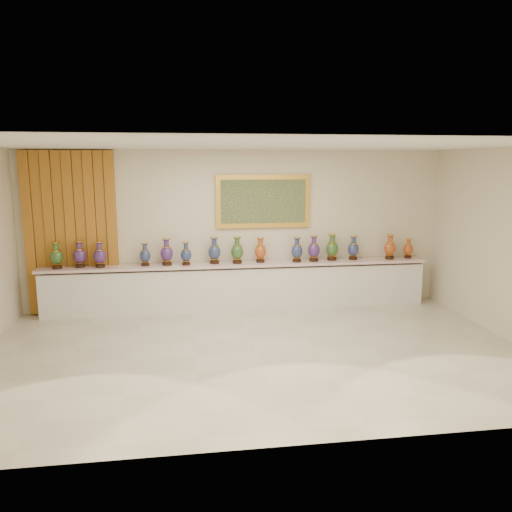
{
  "coord_description": "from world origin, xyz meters",
  "views": [
    {
      "loc": [
        -1.0,
        -6.9,
        2.75
      ],
      "look_at": [
        0.25,
        1.7,
        1.13
      ],
      "focal_mm": 35.0,
      "sensor_mm": 36.0,
      "label": 1
    }
  ],
  "objects": [
    {
      "name": "vase_13",
      "position": [
        2.97,
        2.23,
        1.12
      ],
      "size": [
        0.27,
        0.27,
        0.49
      ],
      "rotation": [
        0.0,
        0.0,
        -0.24
      ],
      "color": "black",
      "rests_on": "counter"
    },
    {
      "name": "vase_1",
      "position": [
        -2.88,
        2.28,
        1.12
      ],
      "size": [
        0.25,
        0.25,
        0.48
      ],
      "rotation": [
        0.0,
        0.0,
        0.1
      ],
      "color": "black",
      "rests_on": "counter"
    },
    {
      "name": "vase_9",
      "position": [
        1.11,
        2.21,
        1.11
      ],
      "size": [
        0.28,
        0.28,
        0.47
      ],
      "rotation": [
        0.0,
        0.0,
        0.38
      ],
      "color": "black",
      "rests_on": "counter"
    },
    {
      "name": "room",
      "position": [
        -2.47,
        2.44,
        1.59
      ],
      "size": [
        8.0,
        8.0,
        8.0
      ],
      "color": "beige",
      "rests_on": "ground"
    },
    {
      "name": "vase_8",
      "position": [
        0.41,
        2.28,
        1.11
      ],
      "size": [
        0.28,
        0.28,
        0.47
      ],
      "rotation": [
        0.0,
        0.0,
        0.37
      ],
      "color": "black",
      "rests_on": "counter"
    },
    {
      "name": "vase_12",
      "position": [
        2.25,
        2.28,
        1.11
      ],
      "size": [
        0.25,
        0.25,
        0.47
      ],
      "rotation": [
        0.0,
        0.0,
        0.16
      ],
      "color": "black",
      "rests_on": "counter"
    },
    {
      "name": "vase_11",
      "position": [
        1.82,
        2.29,
        1.13
      ],
      "size": [
        0.26,
        0.26,
        0.51
      ],
      "rotation": [
        0.0,
        0.0,
        -0.11
      ],
      "color": "black",
      "rests_on": "counter"
    },
    {
      "name": "vase_10",
      "position": [
        1.44,
        2.23,
        1.12
      ],
      "size": [
        0.24,
        0.24,
        0.5
      ],
      "rotation": [
        0.0,
        0.0,
        0.04
      ],
      "color": "black",
      "rests_on": "counter"
    },
    {
      "name": "vase_4",
      "position": [
        -1.33,
        2.25,
        1.12
      ],
      "size": [
        0.3,
        0.3,
        0.5
      ],
      "rotation": [
        0.0,
        0.0,
        0.35
      ],
      "color": "black",
      "rests_on": "counter"
    },
    {
      "name": "vase_14",
      "position": [
        3.38,
        2.28,
        1.08
      ],
      "size": [
        0.2,
        0.2,
        0.39
      ],
      "rotation": [
        0.0,
        0.0,
        0.08
      ],
      "color": "black",
      "rests_on": "counter"
    },
    {
      "name": "vase_5",
      "position": [
        -0.98,
        2.22,
        1.09
      ],
      "size": [
        0.21,
        0.21,
        0.43
      ],
      "rotation": [
        0.0,
        0.0,
        -0.08
      ],
      "color": "black",
      "rests_on": "counter"
    },
    {
      "name": "vase_3",
      "position": [
        -1.72,
        2.26,
        1.09
      ],
      "size": [
        0.25,
        0.25,
        0.42
      ],
      "rotation": [
        0.0,
        0.0,
        0.34
      ],
      "color": "black",
      "rests_on": "counter"
    },
    {
      "name": "counter",
      "position": [
        0.0,
        2.27,
        0.44
      ],
      "size": [
        7.28,
        0.48,
        0.9
      ],
      "color": "white",
      "rests_on": "ground"
    },
    {
      "name": "vase_7",
      "position": [
        -0.03,
        2.24,
        1.12
      ],
      "size": [
        0.29,
        0.29,
        0.5
      ],
      "rotation": [
        0.0,
        0.0,
        0.31
      ],
      "color": "black",
      "rests_on": "counter"
    },
    {
      "name": "vase_2",
      "position": [
        -2.52,
        2.23,
        1.11
      ],
      "size": [
        0.22,
        0.22,
        0.47
      ],
      "rotation": [
        0.0,
        0.0,
        0.0
      ],
      "color": "black",
      "rests_on": "counter"
    },
    {
      "name": "label_card",
      "position": [
        -1.16,
        2.13,
        0.9
      ],
      "size": [
        0.1,
        0.06,
        0.0
      ],
      "primitive_type": "cube",
      "color": "white",
      "rests_on": "counter"
    },
    {
      "name": "vase_0",
      "position": [
        -3.27,
        2.22,
        1.12
      ],
      "size": [
        0.24,
        0.24,
        0.48
      ],
      "rotation": [
        0.0,
        0.0,
        -0.07
      ],
      "color": "black",
      "rests_on": "counter"
    },
    {
      "name": "ground",
      "position": [
        0.0,
        0.0,
        0.0
      ],
      "size": [
        8.0,
        8.0,
        0.0
      ],
      "primitive_type": "plane",
      "color": "beige",
      "rests_on": "ground"
    },
    {
      "name": "vase_6",
      "position": [
        -0.46,
        2.28,
        1.12
      ],
      "size": [
        0.26,
        0.26,
        0.5
      ],
      "rotation": [
        0.0,
        0.0,
        0.16
      ],
      "color": "black",
      "rests_on": "counter"
    }
  ]
}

